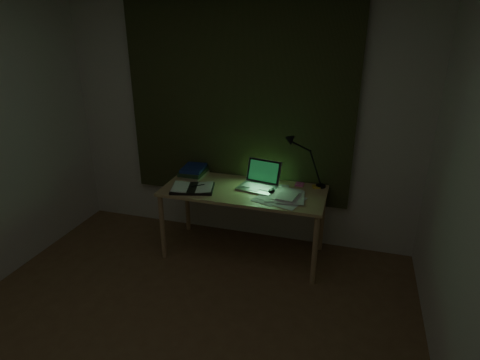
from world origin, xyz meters
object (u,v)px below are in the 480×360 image
object	(u,v)px
desk	(244,222)
open_textbook	(193,188)
book_stack	(194,171)
laptop	(257,177)
desk_lamp	(323,162)
loose_papers	(282,195)

from	to	relation	value
desk	open_textbook	bearing A→B (deg)	-162.86
book_stack	laptop	bearing A→B (deg)	-10.60
desk	desk_lamp	world-z (taller)	desk_lamp
book_stack	loose_papers	distance (m)	0.96
loose_papers	desk_lamp	xyz separation A→B (m)	(0.30, 0.32, 0.24)
laptop	desk_lamp	distance (m)	0.61
desk	loose_papers	world-z (taller)	loose_papers
book_stack	desk_lamp	world-z (taller)	desk_lamp
laptop	desk_lamp	bearing A→B (deg)	31.74
book_stack	desk	bearing A→B (deg)	-17.05
loose_papers	desk_lamp	bearing A→B (deg)	46.35
desk_lamp	desk	bearing A→B (deg)	-158.13
desk	desk_lamp	bearing A→B (deg)	21.25
loose_papers	book_stack	bearing A→B (deg)	166.28
loose_papers	open_textbook	bearing A→B (deg)	-174.18
laptop	loose_papers	distance (m)	0.30
book_stack	desk_lamp	distance (m)	1.25
desk	loose_papers	distance (m)	0.51
book_stack	loose_papers	bearing A→B (deg)	-13.72
book_stack	loose_papers	world-z (taller)	book_stack
laptop	desk	bearing A→B (deg)	-146.78
loose_papers	desk_lamp	distance (m)	0.50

